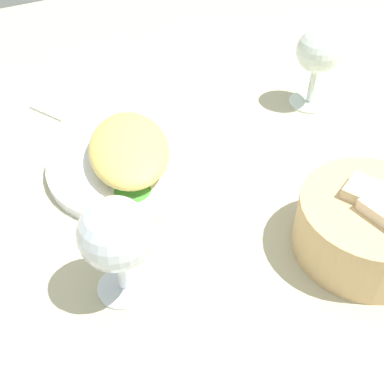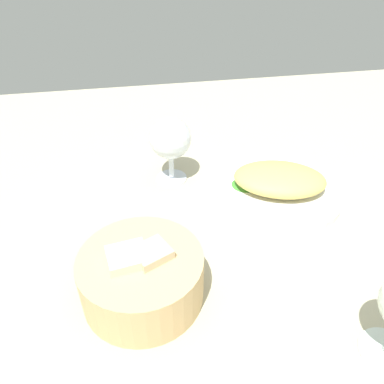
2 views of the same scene
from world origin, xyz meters
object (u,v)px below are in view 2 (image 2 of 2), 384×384
object	(u,v)px
bread_basket	(142,276)
wine_glass_near	(170,140)
plate	(278,191)
folded_napkin	(375,174)

from	to	relation	value
bread_basket	wine_glass_near	distance (cm)	28.80
plate	wine_glass_near	world-z (taller)	wine_glass_near
bread_basket	wine_glass_near	size ratio (longest dim) A/B	1.28
plate	folded_napkin	bearing A→B (deg)	-173.73
plate	bread_basket	size ratio (longest dim) A/B	1.40
bread_basket	wine_glass_near	world-z (taller)	wine_glass_near
plate	bread_basket	bearing A→B (deg)	35.44
wine_glass_near	folded_napkin	size ratio (longest dim) A/B	1.17
plate	bread_basket	xyz separation A→B (cm)	(26.36, 18.76, 3.14)
bread_basket	plate	bearing A→B (deg)	-144.56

